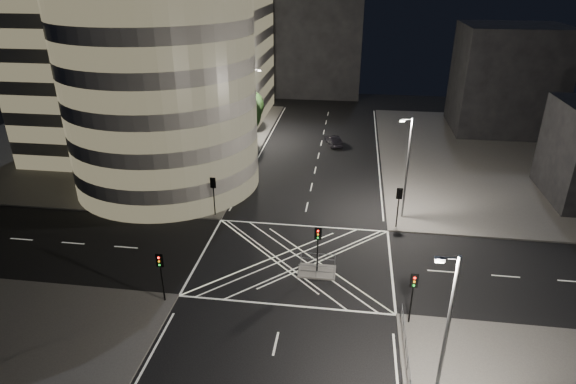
# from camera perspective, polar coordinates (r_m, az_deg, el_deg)

# --- Properties ---
(ground) EXTENTS (120.00, 120.00, 0.00)m
(ground) POSITION_cam_1_polar(r_m,az_deg,el_deg) (40.91, 0.80, -8.09)
(ground) COLOR black
(ground) RESTS_ON ground
(sidewalk_far_left) EXTENTS (42.00, 42.00, 0.15)m
(sidewalk_far_left) POSITION_cam_1_polar(r_m,az_deg,el_deg) (72.90, -19.71, 5.79)
(sidewalk_far_left) COLOR #54524F
(sidewalk_far_left) RESTS_ON ground
(sidewalk_far_right) EXTENTS (42.00, 42.00, 0.15)m
(sidewalk_far_right) POSITION_cam_1_polar(r_m,az_deg,el_deg) (69.53, 28.38, 3.28)
(sidewalk_far_right) COLOR #54524F
(sidewalk_far_right) RESTS_ON ground
(central_island) EXTENTS (3.00, 2.00, 0.15)m
(central_island) POSITION_cam_1_polar(r_m,az_deg,el_deg) (39.47, 3.45, -9.38)
(central_island) COLOR slate
(central_island) RESTS_ON ground
(office_tower_curved) EXTENTS (30.00, 29.00, 27.20)m
(office_tower_curved) POSITION_cam_1_polar(r_m,az_deg,el_deg) (59.10, -17.71, 14.49)
(office_tower_curved) COLOR gray
(office_tower_curved) RESTS_ON sidewalk_far_left
(office_block_rear) EXTENTS (24.00, 16.00, 22.00)m
(office_block_rear) POSITION_cam_1_polar(r_m,az_deg,el_deg) (81.13, -11.48, 16.68)
(office_block_rear) COLOR gray
(office_block_rear) RESTS_ON sidewalk_far_left
(building_right_far) EXTENTS (14.00, 12.00, 15.00)m
(building_right_far) POSITION_cam_1_polar(r_m,az_deg,el_deg) (78.54, 24.47, 12.11)
(building_right_far) COLOR black
(building_right_far) RESTS_ON sidewalk_far_right
(building_far_end) EXTENTS (18.00, 8.00, 18.00)m
(building_far_end) POSITION_cam_1_polar(r_m,az_deg,el_deg) (93.30, 2.93, 16.83)
(building_far_end) COLOR black
(building_far_end) RESTS_ON ground
(tree_a) EXTENTS (3.95, 3.95, 6.36)m
(tree_a) POSITION_cam_1_polar(r_m,az_deg,el_deg) (48.90, -10.14, 2.89)
(tree_a) COLOR black
(tree_a) RESTS_ON sidewalk_far_left
(tree_b) EXTENTS (4.32, 4.32, 6.79)m
(tree_b) POSITION_cam_1_polar(r_m,az_deg,el_deg) (54.18, -8.29, 5.50)
(tree_b) COLOR black
(tree_b) RESTS_ON sidewalk_far_left
(tree_c) EXTENTS (3.91, 3.91, 7.14)m
(tree_c) POSITION_cam_1_polar(r_m,az_deg,el_deg) (59.49, -6.78, 7.96)
(tree_c) COLOR black
(tree_c) RESTS_ON sidewalk_far_left
(tree_d) EXTENTS (5.18, 5.18, 7.62)m
(tree_d) POSITION_cam_1_polar(r_m,az_deg,el_deg) (65.14, -5.47, 9.31)
(tree_d) COLOR black
(tree_d) RESTS_ON sidewalk_far_left
(tree_e) EXTENTS (3.67, 3.67, 6.19)m
(tree_e) POSITION_cam_1_polar(r_m,az_deg,el_deg) (70.93, -4.36, 10.20)
(tree_e) COLOR black
(tree_e) RESTS_ON sidewalk_far_left
(traffic_signal_fl) EXTENTS (0.55, 0.22, 4.00)m
(traffic_signal_fl) POSITION_cam_1_polar(r_m,az_deg,el_deg) (47.01, -8.83, 0.31)
(traffic_signal_fl) COLOR black
(traffic_signal_fl) RESTS_ON sidewalk_far_left
(traffic_signal_nl) EXTENTS (0.55, 0.22, 4.00)m
(traffic_signal_nl) POSITION_cam_1_polar(r_m,az_deg,el_deg) (35.86, -14.85, -8.76)
(traffic_signal_nl) COLOR black
(traffic_signal_nl) RESTS_ON sidewalk_near_left
(traffic_signal_fr) EXTENTS (0.55, 0.22, 4.00)m
(traffic_signal_fr) POSITION_cam_1_polar(r_m,az_deg,el_deg) (45.43, 12.99, -0.97)
(traffic_signal_fr) COLOR black
(traffic_signal_fr) RESTS_ON sidewalk_far_right
(traffic_signal_nr) EXTENTS (0.55, 0.22, 4.00)m
(traffic_signal_nr) POSITION_cam_1_polar(r_m,az_deg,el_deg) (33.77, 14.59, -11.08)
(traffic_signal_nr) COLOR black
(traffic_signal_nr) RESTS_ON sidewalk_near_right
(traffic_signal_island) EXTENTS (0.55, 0.22, 4.00)m
(traffic_signal_island) POSITION_cam_1_polar(r_m,az_deg,el_deg) (37.94, 3.56, -5.84)
(traffic_signal_island) COLOR black
(traffic_signal_island) RESTS_ON central_island
(street_lamp_left_near) EXTENTS (1.25, 0.25, 10.00)m
(street_lamp_left_near) POSITION_cam_1_polar(r_m,az_deg,el_deg) (50.82, -8.11, 5.49)
(street_lamp_left_near) COLOR slate
(street_lamp_left_near) RESTS_ON sidewalk_far_left
(street_lamp_left_far) EXTENTS (1.25, 0.25, 10.00)m
(street_lamp_left_far) POSITION_cam_1_polar(r_m,az_deg,el_deg) (67.54, -4.03, 10.60)
(street_lamp_left_far) COLOR slate
(street_lamp_left_far) RESTS_ON sidewalk_far_left
(street_lamp_right_far) EXTENTS (1.25, 0.25, 10.00)m
(street_lamp_right_far) POSITION_cam_1_polar(r_m,az_deg,el_deg) (46.47, 13.90, 3.08)
(street_lamp_right_far) COLOR slate
(street_lamp_right_far) RESTS_ON sidewalk_far_right
(street_lamp_right_near) EXTENTS (1.25, 0.25, 10.00)m
(street_lamp_right_near) POSITION_cam_1_polar(r_m,az_deg,el_deg) (26.67, 18.12, -15.60)
(street_lamp_right_near) COLOR slate
(street_lamp_right_near) RESTS_ON sidewalk_near_right
(railing_near_right) EXTENTS (0.06, 11.70, 1.10)m
(railing_near_right) POSITION_cam_1_polar(r_m,az_deg,el_deg) (31.06, 14.14, -20.18)
(railing_near_right) COLOR slate
(railing_near_right) RESTS_ON sidewalk_near_right
(railing_island_south) EXTENTS (2.80, 0.06, 1.10)m
(railing_island_south) POSITION_cam_1_polar(r_m,az_deg,el_deg) (38.38, 3.36, -9.37)
(railing_island_south) COLOR slate
(railing_island_south) RESTS_ON central_island
(railing_island_north) EXTENTS (2.80, 0.06, 1.10)m
(railing_island_north) POSITION_cam_1_polar(r_m,az_deg,el_deg) (39.87, 3.58, -7.91)
(railing_island_north) COLOR slate
(railing_island_north) RESTS_ON central_island
(sedan) EXTENTS (2.73, 4.30, 1.34)m
(sedan) POSITION_cam_1_polar(r_m,az_deg,el_deg) (67.03, 5.41, 6.09)
(sedan) COLOR black
(sedan) RESTS_ON ground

